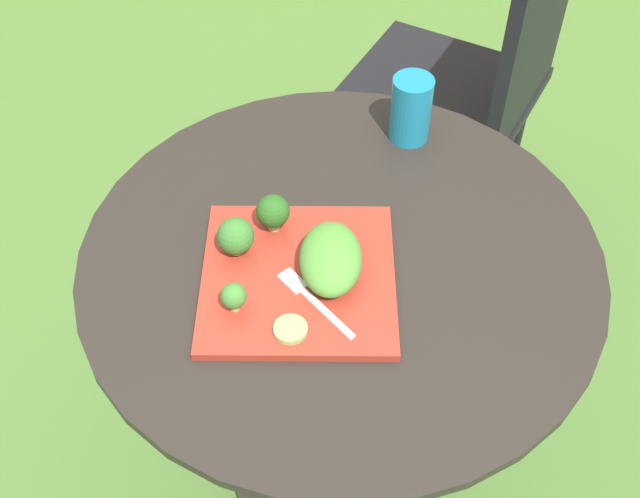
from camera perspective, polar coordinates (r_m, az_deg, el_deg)
ground_plane at (r=1.83m, az=1.04°, el=-15.51°), size 12.00×12.00×0.00m
patio_table at (r=1.46m, az=1.27°, el=-7.98°), size 0.80×0.80×0.73m
patio_chair at (r=1.94m, az=11.22°, el=12.20°), size 0.60×0.60×0.90m
salad_plate at (r=1.18m, az=-1.56°, el=-2.08°), size 0.28×0.28×0.01m
drinking_glass at (r=1.39m, az=6.49°, el=9.69°), size 0.07×0.07×0.12m
fork at (r=1.14m, az=-0.72°, el=-3.48°), size 0.11×0.13×0.00m
lettuce_mound at (r=1.15m, az=0.77°, el=-0.70°), size 0.09×0.14×0.06m
broccoli_floret_0 at (r=1.19m, az=-6.05°, el=0.91°), size 0.06×0.06×0.06m
broccoli_floret_1 at (r=1.21m, az=-3.38°, el=2.68°), size 0.05×0.05×0.06m
broccoli_floret_2 at (r=1.12m, az=-6.19°, el=-3.38°), size 0.04×0.04×0.05m
cucumber_slice_0 at (r=1.11m, az=-2.13°, el=-5.75°), size 0.05×0.05×0.01m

